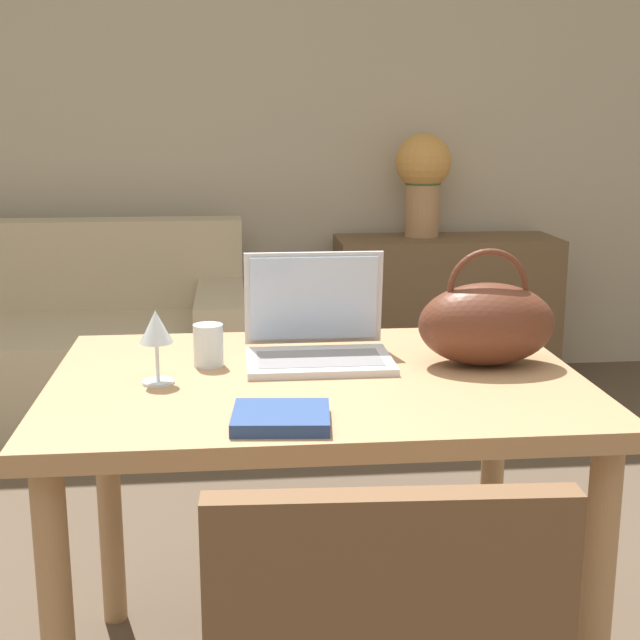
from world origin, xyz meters
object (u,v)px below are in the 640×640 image
(drinking_glass, at_px, (208,345))
(handbag, at_px, (487,323))
(wine_glass, at_px, (156,331))
(laptop, at_px, (317,331))
(flower_vase, at_px, (423,174))
(couch, at_px, (21,353))

(drinking_glass, height_order, handbag, handbag)
(wine_glass, distance_m, handbag, 0.71)
(laptop, xyz_separation_m, handbag, (0.36, -0.09, 0.03))
(drinking_glass, bearing_deg, flower_vase, 67.20)
(couch, xyz_separation_m, wine_glass, (0.76, -2.05, 0.58))
(couch, relative_size, wine_glass, 12.55)
(laptop, relative_size, drinking_glass, 3.45)
(drinking_glass, height_order, flower_vase, flower_vase)
(drinking_glass, relative_size, wine_glass, 0.60)
(couch, xyz_separation_m, handbag, (1.47, -1.98, 0.56))
(laptop, height_order, drinking_glass, laptop)
(wine_glass, xyz_separation_m, flower_vase, (1.07, 2.42, 0.15))
(drinking_glass, bearing_deg, laptop, 9.49)
(handbag, xyz_separation_m, flower_vase, (0.36, 2.35, 0.17))
(flower_vase, bearing_deg, laptop, -107.80)
(laptop, height_order, handbag, handbag)
(couch, distance_m, wine_glass, 2.26)
(laptop, xyz_separation_m, wine_glass, (-0.34, -0.16, 0.05))
(couch, bearing_deg, wine_glass, -69.69)
(drinking_glass, bearing_deg, couch, 114.03)
(couch, distance_m, handbag, 2.53)
(laptop, distance_m, wine_glass, 0.38)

